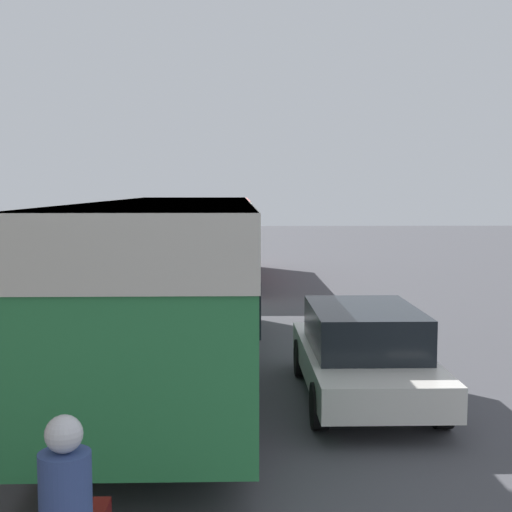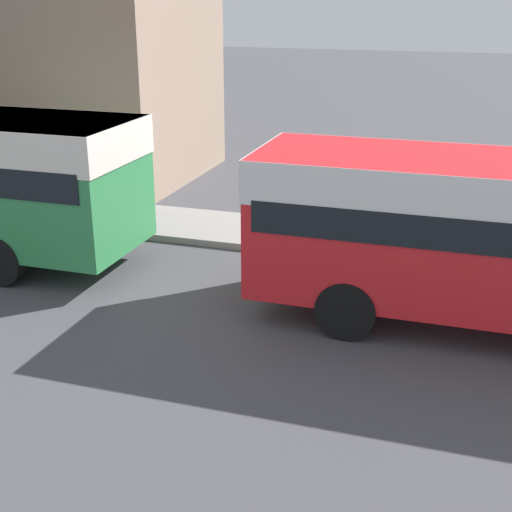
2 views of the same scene
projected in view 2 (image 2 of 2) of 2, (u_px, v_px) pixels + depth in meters
The scene contains 0 objects.
Camera 2 is at (9.89, 22.63, 5.38)m, focal length 50.00 mm.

